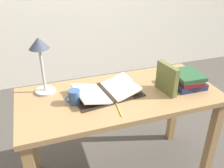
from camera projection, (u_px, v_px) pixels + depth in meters
The scene contains 7 objects.
reading_desk at pixel (119, 108), 1.74m from camera, with size 1.36×0.62×0.76m.
open_book at pixel (106, 91), 1.68m from camera, with size 0.48×0.34×0.06m.
book_stack_tall at pixel (187, 80), 1.77m from camera, with size 0.21×0.25×0.10m.
book_standing_upright at pixel (167, 79), 1.66m from camera, with size 0.06×0.19×0.20m.
reading_lamp at pixel (40, 54), 1.58m from camera, with size 0.13×0.13×0.39m.
coffee_mug at pixel (74, 97), 1.56m from camera, with size 0.10×0.07×0.09m.
pencil at pixel (118, 108), 1.53m from camera, with size 0.03×0.18×0.01m.
Camera 1 is at (-0.52, -1.35, 1.62)m, focal length 40.00 mm.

